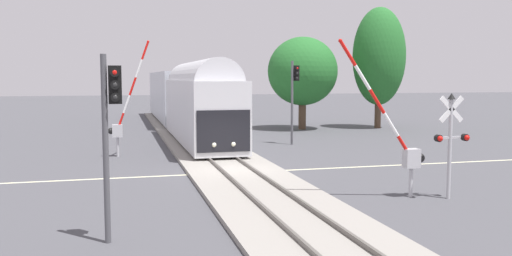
# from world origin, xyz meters

# --- Properties ---
(ground_plane) EXTENTS (220.00, 220.00, 0.00)m
(ground_plane) POSITION_xyz_m (0.00, 0.00, 0.00)
(ground_plane) COLOR #47474C
(road_centre_stripe) EXTENTS (44.00, 0.20, 0.01)m
(road_centre_stripe) POSITION_xyz_m (0.00, 0.00, 0.00)
(road_centre_stripe) COLOR beige
(road_centre_stripe) RESTS_ON ground
(railway_track) EXTENTS (4.40, 80.00, 0.32)m
(railway_track) POSITION_xyz_m (0.00, 0.00, 0.10)
(railway_track) COLOR gray
(railway_track) RESTS_ON ground
(commuter_train) EXTENTS (3.04, 38.22, 5.16)m
(commuter_train) POSITION_xyz_m (0.00, 20.27, 2.78)
(commuter_train) COLOR silver
(commuter_train) RESTS_ON railway_track
(crossing_gate_near) EXTENTS (3.49, 0.40, 5.75)m
(crossing_gate_near) POSITION_xyz_m (4.92, -6.52, 1.94)
(crossing_gate_near) COLOR #B7B7BC
(crossing_gate_near) RESTS_ON ground
(crossing_signal_mast) EXTENTS (1.36, 0.44, 3.85)m
(crossing_signal_mast) POSITION_xyz_m (6.45, -7.13, 2.35)
(crossing_signal_mast) COLOR #B2B2B7
(crossing_signal_mast) RESTS_ON ground
(crossing_gate_far) EXTENTS (2.37, 0.40, 6.46)m
(crossing_gate_far) POSITION_xyz_m (-5.06, 6.52, 2.05)
(crossing_gate_far) COLOR #B7B7BC
(crossing_gate_far) RESTS_ON ground
(traffic_signal_near_left) EXTENTS (0.53, 0.38, 5.02)m
(traffic_signal_near_left) POSITION_xyz_m (-5.35, -9.38, 3.37)
(traffic_signal_near_left) COLOR #4C4C51
(traffic_signal_near_left) RESTS_ON ground
(traffic_signal_far_side) EXTENTS (0.53, 0.38, 5.48)m
(traffic_signal_far_side) POSITION_xyz_m (5.99, 9.15, 3.67)
(traffic_signal_far_side) COLOR #4C4C51
(traffic_signal_far_side) RESTS_ON ground
(oak_far_right) EXTENTS (5.89, 5.89, 7.81)m
(oak_far_right) POSITION_xyz_m (9.95, 18.71, 4.91)
(oak_far_right) COLOR #4C3828
(oak_far_right) RESTS_ON ground
(maple_right_background) EXTENTS (4.52, 4.52, 10.42)m
(maple_right_background) POSITION_xyz_m (16.73, 18.16, 6.19)
(maple_right_background) COLOR #4C3828
(maple_right_background) RESTS_ON ground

